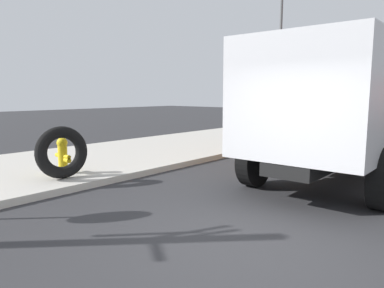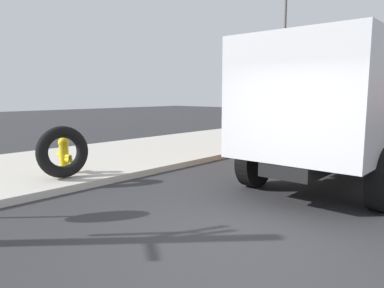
% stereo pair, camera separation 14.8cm
% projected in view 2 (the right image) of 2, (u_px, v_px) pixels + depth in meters
% --- Properties ---
extents(ground_plane, '(80.00, 80.00, 0.00)m').
position_uv_depth(ground_plane, '(231.00, 251.00, 4.53)').
color(ground_plane, '#2D2D30').
extents(sidewalk_curb, '(36.00, 5.00, 0.15)m').
position_uv_depth(sidewalk_curb, '(15.00, 172.00, 8.82)').
color(sidewalk_curb, '#BCB7AD').
rests_on(sidewalk_curb, ground).
extents(fire_hydrant, '(0.24, 0.55, 0.83)m').
position_uv_depth(fire_hydrant, '(64.00, 154.00, 8.32)').
color(fire_hydrant, yellow).
rests_on(fire_hydrant, sidewalk_curb).
extents(loose_tire, '(1.17, 0.49, 1.15)m').
position_uv_depth(loose_tire, '(63.00, 152.00, 7.78)').
color(loose_tire, black).
rests_on(loose_tire, sidewalk_curb).
extents(dump_truck_orange, '(7.02, 2.85, 3.00)m').
position_uv_depth(dump_truck_orange, '(351.00, 110.00, 8.28)').
color(dump_truck_orange, orange).
rests_on(dump_truck_orange, ground).
extents(street_light_pole, '(0.12, 0.12, 6.75)m').
position_uv_depth(street_light_pole, '(284.00, 56.00, 14.86)').
color(street_light_pole, '#595B5E').
rests_on(street_light_pole, sidewalk_curb).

